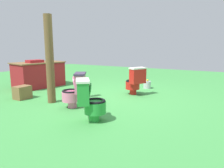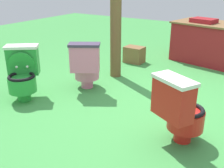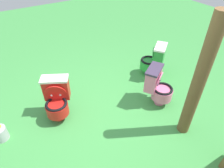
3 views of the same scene
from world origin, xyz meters
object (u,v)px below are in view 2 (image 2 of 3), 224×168
toilet_green (23,73)px  wooden_post (116,18)px  toilet_pink (86,65)px  toilet_red (180,110)px  vendor_table (212,43)px  small_crate (134,55)px

toilet_green → wooden_post: 1.67m
toilet_pink → wooden_post: size_ratio=0.38×
toilet_red → vendor_table: vendor_table is taller
toilet_green → toilet_red: (2.18, 0.09, 0.00)m
toilet_green → vendor_table: vendor_table is taller
toilet_pink → toilet_red: bearing=-52.2°
toilet_red → wooden_post: size_ratio=0.38×
toilet_pink → vendor_table: (1.23, 2.40, 0.02)m
small_crate → toilet_red: bearing=-52.7°
toilet_red → small_crate: 2.80m
vendor_table → small_crate: bearing=-147.4°
toilet_pink → vendor_table: 2.69m
small_crate → wooden_post: bearing=-83.3°
toilet_red → wooden_post: 2.18m
toilet_red → small_crate: bearing=155.0°
toilet_red → vendor_table: 3.06m
toilet_red → toilet_pink: (-1.65, 0.63, 0.00)m
toilet_pink → wooden_post: wooden_post is taller
toilet_green → toilet_red: same height
toilet_green → wooden_post: size_ratio=0.38×
vendor_table → wooden_post: (-1.17, -1.67, 0.57)m
toilet_green → toilet_red: bearing=144.7°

